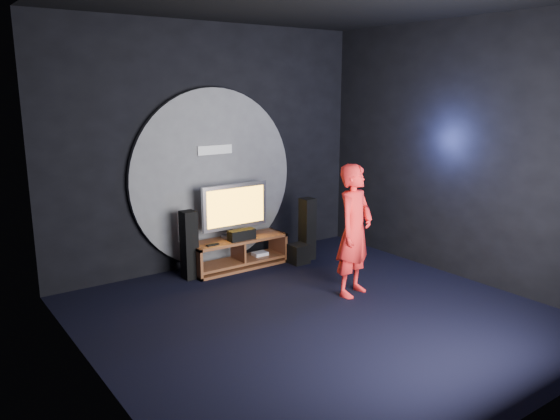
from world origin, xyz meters
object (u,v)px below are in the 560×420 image
object	(u,v)px
tower_speaker_left	(189,245)
tower_speaker_right	(307,229)
media_console	(239,255)
tv	(235,208)
subwoofer	(298,254)
player	(354,231)

from	to	relation	value
tower_speaker_left	tower_speaker_right	world-z (taller)	same
media_console	tv	world-z (taller)	tv
subwoofer	player	world-z (taller)	player
subwoofer	player	size ratio (longest dim) A/B	0.17
tv	subwoofer	world-z (taller)	tv
media_console	tv	xyz separation A→B (m)	(-0.01, 0.07, 0.69)
media_console	player	world-z (taller)	player
tv	tower_speaker_right	size ratio (longest dim) A/B	1.10
media_console	tower_speaker_left	size ratio (longest dim) A/B	1.53
tv	player	bearing A→B (deg)	-69.96
subwoofer	player	xyz separation A→B (m)	(-0.19, -1.40, 0.69)
media_console	tv	bearing A→B (deg)	95.80
tv	tower_speaker_right	world-z (taller)	tv
player	subwoofer	bearing A→B (deg)	63.91
subwoofer	player	distance (m)	1.57
media_console	tower_speaker_right	distance (m)	1.15
tv	media_console	bearing A→B (deg)	-84.20
tv	tower_speaker_left	size ratio (longest dim) A/B	1.10
media_console	player	xyz separation A→B (m)	(0.65, -1.74, 0.65)
tower_speaker_left	tower_speaker_right	xyz separation A→B (m)	(1.87, -0.26, 0.00)
tv	tower_speaker_right	distance (m)	1.20
tower_speaker_right	tv	bearing A→B (deg)	163.51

